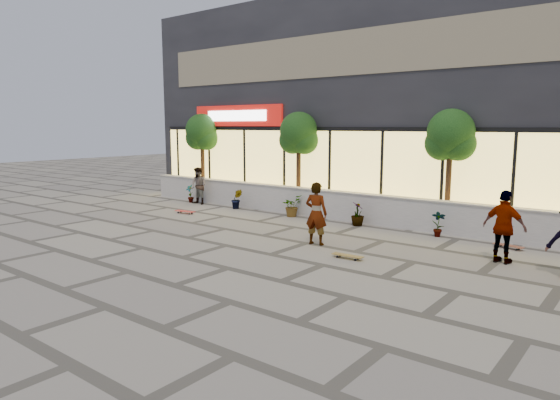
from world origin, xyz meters
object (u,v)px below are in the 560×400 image
Objects in this scene: tree_midwest at (299,136)px; skater_right_near at (504,227)px; skateboard_right_near at (508,246)px; tree_mideast at (450,138)px; skateboard_center at (348,256)px; skateboard_left at (185,211)px; tree_west at (202,134)px; skater_left at (199,186)px; skater_center at (316,213)px.

tree_midwest is 9.34m from skater_right_near.
skater_right_near is at bearing -68.48° from skateboard_right_near.
skater_right_near is at bearing -51.18° from tree_mideast.
skater_right_near is at bearing 29.52° from skateboard_center.
skateboard_left is at bearing -159.82° from tree_mideast.
tree_midwest reaches higher than skateboard_left.
tree_midwest reaches higher than skateboard_right_near.
tree_west is 4.65× the size of skateboard_center.
tree_west is at bearing 151.74° from skateboard_center.
tree_west is 14.55m from skater_right_near.
skater_left is 2.41m from skateboard_left.
tree_midwest is 6.17m from skater_center.
tree_west is 5.50m from tree_midwest.
tree_west is 1.00× the size of tree_mideast.
tree_mideast reaches higher than skateboard_left.
skateboard_left is (-11.56, -0.15, -0.82)m from skater_right_near.
tree_mideast reaches higher than skateboard_center.
tree_west is 11.50m from tree_mideast.
skater_left is at bearing 155.85° from skateboard_center.
tree_mideast is 4.65× the size of skateboard_center.
skater_center is (9.30, -4.39, -2.08)m from tree_west.
skateboard_center is 8.55m from skateboard_left.
skater_left is (1.20, -1.40, -2.18)m from tree_west.
tree_midwest is 2.44× the size of skater_left.
skater_right_near is at bearing -7.80° from skater_left.
skateboard_right_near is at bearing -10.26° from tree_midwest.
skateboard_center is at bearing -115.99° from skateboard_right_near.
skater_left is 1.79× the size of skateboard_left.
skater_left is 12.61m from skateboard_right_near.
skateboard_right_near is at bearing -6.21° from tree_west.
skateboard_center is at bearing -22.09° from skateboard_left.
tree_west reaches higher than skateboard_left.
skateboard_right_near is (-0.25, 1.66, -0.83)m from skater_right_near.
skater_center is 2.13× the size of skateboard_right_near.
skater_center is 2.02× the size of skateboard_left.
tree_west is at bearing 180.00° from tree_midwest.
skateboard_right_near is (8.29, -1.50, -2.90)m from tree_midwest.
skater_center is 2.14× the size of skateboard_center.
skater_left is 0.88× the size of skater_right_near.
skater_right_near is (14.04, -3.16, -2.07)m from tree_west.
skateboard_right_near is (13.79, -1.50, -2.90)m from tree_west.
skateboard_center is at bearing -25.62° from tree_west.
skater_left is (-8.10, 2.99, -0.10)m from skater_center.
tree_midwest is 7.98m from skateboard_center.
skater_left is at bearing -172.26° from tree_mideast.
tree_midwest is at bearing 133.08° from skateboard_center.
tree_mideast is at bearing -125.50° from skater_center.
skateboard_right_near is at bearing -0.30° from skateboard_left.
skateboard_center is at bearing 143.21° from skater_center.
skater_right_near is 2.04× the size of skateboard_left.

